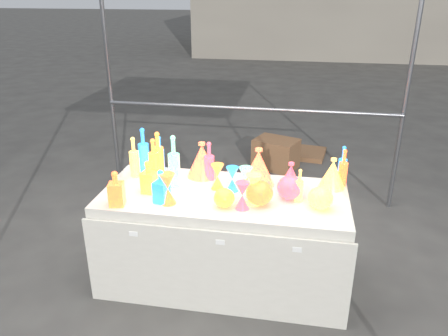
% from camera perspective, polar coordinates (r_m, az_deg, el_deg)
% --- Properties ---
extents(ground, '(80.00, 80.00, 0.00)m').
position_cam_1_polar(ground, '(3.60, 0.00, -14.08)').
color(ground, '#5A5854').
rests_on(ground, ground).
extents(display_table, '(1.84, 0.83, 0.75)m').
position_cam_1_polar(display_table, '(3.38, -0.03, -9.09)').
color(display_table, silver).
rests_on(display_table, ground).
extents(cardboard_box_closed, '(0.62, 0.54, 0.38)m').
position_cam_1_polar(cardboard_box_closed, '(5.57, 6.80, 1.88)').
color(cardboard_box_closed, brown).
rests_on(cardboard_box_closed, ground).
extents(cardboard_box_flat, '(0.80, 0.62, 0.06)m').
position_cam_1_polar(cardboard_box_flat, '(6.11, 9.58, 2.05)').
color(cardboard_box_flat, brown).
rests_on(cardboard_box_flat, ground).
extents(bottle_0, '(0.09, 0.09, 0.35)m').
position_cam_1_polar(bottle_0, '(3.53, -8.62, 2.01)').
color(bottle_0, '#B81133').
rests_on(bottle_0, display_table).
extents(bottle_1, '(0.08, 0.08, 0.31)m').
position_cam_1_polar(bottle_1, '(3.55, -8.38, 1.80)').
color(bottle_1, '#188734').
rests_on(bottle_1, display_table).
extents(bottle_3, '(0.09, 0.09, 0.31)m').
position_cam_1_polar(bottle_3, '(3.38, -1.95, 0.94)').
color(bottle_3, '#2124C2').
rests_on(bottle_3, display_table).
extents(bottle_4, '(0.10, 0.10, 0.33)m').
position_cam_1_polar(bottle_4, '(3.50, -11.66, 1.45)').
color(bottle_4, '#158474').
rests_on(bottle_4, display_table).
extents(bottle_5, '(0.11, 0.11, 0.40)m').
position_cam_1_polar(bottle_5, '(3.26, -6.56, 0.90)').
color(bottle_5, '#C5276A').
rests_on(bottle_5, display_table).
extents(bottle_6, '(0.10, 0.10, 0.32)m').
position_cam_1_polar(bottle_6, '(3.47, -9.18, 1.33)').
color(bottle_6, '#B81133').
rests_on(bottle_6, display_table).
extents(bottle_7, '(0.09, 0.09, 0.37)m').
position_cam_1_polar(bottle_7, '(3.58, -10.47, 2.37)').
color(bottle_7, '#188734').
rests_on(bottle_7, display_table).
extents(decanter_0, '(0.10, 0.10, 0.25)m').
position_cam_1_polar(decanter_0, '(3.22, -9.85, -1.15)').
color(decanter_0, '#B81133').
rests_on(decanter_0, display_table).
extents(decanter_1, '(0.12, 0.12, 0.25)m').
position_cam_1_polar(decanter_1, '(3.08, -13.93, -2.59)').
color(decanter_1, '#FF9F1A').
rests_on(decanter_1, display_table).
extents(decanter_2, '(0.11, 0.11, 0.24)m').
position_cam_1_polar(decanter_2, '(3.06, -8.22, -2.37)').
color(decanter_2, '#188734').
rests_on(decanter_2, display_table).
extents(hourglass_0, '(0.14, 0.14, 0.22)m').
position_cam_1_polar(hourglass_0, '(3.04, -7.36, -2.71)').
color(hourglass_0, '#FF9F1A').
rests_on(hourglass_0, display_table).
extents(hourglass_1, '(0.10, 0.10, 0.20)m').
position_cam_1_polar(hourglass_1, '(2.95, 2.41, -3.62)').
color(hourglass_1, '#2124C2').
rests_on(hourglass_1, display_table).
extents(hourglass_2, '(0.14, 0.14, 0.22)m').
position_cam_1_polar(hourglass_2, '(3.02, 3.87, -2.78)').
color(hourglass_2, '#158474').
rests_on(hourglass_2, display_table).
extents(hourglass_3, '(0.11, 0.11, 0.20)m').
position_cam_1_polar(hourglass_3, '(3.18, 2.83, -1.60)').
color(hourglass_3, '#C5276A').
rests_on(hourglass_3, display_table).
extents(hourglass_4, '(0.11, 0.11, 0.20)m').
position_cam_1_polar(hourglass_4, '(3.24, -0.86, -1.13)').
color(hourglass_4, '#B81133').
rests_on(hourglass_4, display_table).
extents(hourglass_5, '(0.12, 0.12, 0.19)m').
position_cam_1_polar(hourglass_5, '(3.21, 1.09, -1.45)').
color(hourglass_5, '#188734').
rests_on(hourglass_5, display_table).
extents(globe_0, '(0.18, 0.18, 0.12)m').
position_cam_1_polar(globe_0, '(3.00, 0.03, -4.04)').
color(globe_0, '#B81133').
rests_on(globe_0, display_table).
extents(globe_1, '(0.21, 0.21, 0.14)m').
position_cam_1_polar(globe_1, '(3.04, 12.46, -4.00)').
color(globe_1, '#158474').
rests_on(globe_1, display_table).
extents(globe_2, '(0.23, 0.23, 0.15)m').
position_cam_1_polar(globe_2, '(3.03, 4.63, -3.44)').
color(globe_2, '#FF9F1A').
rests_on(globe_2, display_table).
extents(globe_3, '(0.20, 0.20, 0.15)m').
position_cam_1_polar(globe_3, '(3.13, 8.62, -2.71)').
color(globe_3, '#2124C2').
rests_on(globe_3, display_table).
extents(lampshade_0, '(0.25, 0.25, 0.29)m').
position_cam_1_polar(lampshade_0, '(3.30, 4.51, 0.18)').
color(lampshade_0, yellow).
rests_on(lampshade_0, display_table).
extents(lampshade_1, '(0.32, 0.32, 0.28)m').
position_cam_1_polar(lampshade_1, '(3.44, -2.88, 1.13)').
color(lampshade_1, yellow).
rests_on(lampshade_1, display_table).
extents(lampshade_2, '(0.25, 0.25, 0.23)m').
position_cam_1_polar(lampshade_2, '(3.24, 8.69, -1.14)').
color(lampshade_2, '#2124C2').
rests_on(lampshade_2, display_table).
extents(lampshade_3, '(0.20, 0.20, 0.23)m').
position_cam_1_polar(lampshade_3, '(3.35, 13.99, -0.63)').
color(lampshade_3, '#158474').
rests_on(lampshade_3, display_table).
extents(bottle_8, '(0.07, 0.07, 0.29)m').
position_cam_1_polar(bottle_8, '(3.45, 15.23, 0.50)').
color(bottle_8, '#188734').
rests_on(bottle_8, display_table).
extents(bottle_9, '(0.08, 0.08, 0.30)m').
position_cam_1_polar(bottle_9, '(3.39, 15.32, 0.03)').
color(bottle_9, '#FF9F1A').
rests_on(bottle_9, display_table).
extents(bottle_11, '(0.07, 0.07, 0.25)m').
position_cam_1_polar(bottle_11, '(3.08, 9.82, -2.24)').
color(bottle_11, '#158474').
rests_on(bottle_11, display_table).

